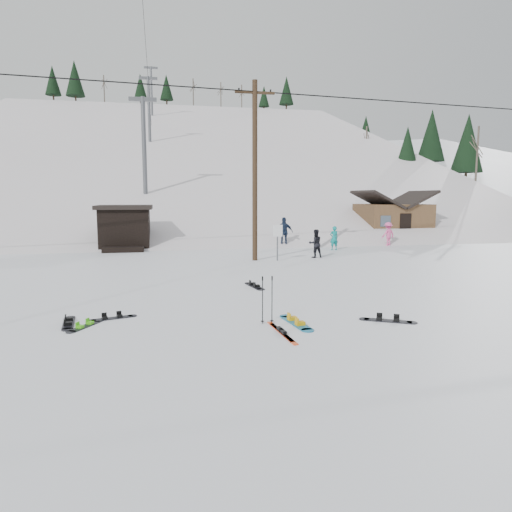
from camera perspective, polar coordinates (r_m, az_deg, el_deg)
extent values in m
plane|color=white|center=(9.90, 4.50, -11.86)|extent=(200.00, 200.00, 0.00)
cube|color=silver|center=(65.83, -8.93, -6.10)|extent=(60.00, 85.24, 65.97)
cube|color=white|center=(73.01, 22.69, -4.45)|extent=(45.66, 93.98, 54.59)
cylinder|color=#3A2819|center=(23.47, -0.14, 10.42)|extent=(0.26, 0.26, 9.00)
cube|color=#3A2819|center=(23.99, -0.15, 19.76)|extent=(2.00, 0.12, 0.12)
cylinder|color=black|center=(24.02, -0.15, 20.04)|extent=(0.08, 0.08, 0.12)
cylinder|color=#595B60|center=(23.41, 2.69, 1.60)|extent=(0.07, 0.07, 1.80)
cube|color=white|center=(23.31, 2.73, 3.18)|extent=(0.50, 0.04, 0.60)
cube|color=black|center=(30.15, -16.02, 3.28)|extent=(3.00, 3.00, 2.50)
cube|color=black|center=(30.09, -16.12, 5.89)|extent=(3.40, 3.40, 0.25)
cube|color=black|center=(28.46, -16.23, 0.82)|extent=(2.40, 1.20, 0.30)
cylinder|color=#595B60|center=(39.21, -13.80, 13.03)|extent=(0.36, 0.36, 8.00)
cube|color=#595B60|center=(39.78, -13.98, 18.48)|extent=(2.20, 0.30, 0.30)
cylinder|color=#595B60|center=(59.92, -13.22, 17.29)|extent=(0.36, 0.36, 8.00)
cube|color=#595B60|center=(60.70, -13.33, 20.82)|extent=(2.20, 0.30, 0.30)
cylinder|color=#595B60|center=(80.80, -12.93, 19.35)|extent=(0.36, 0.36, 8.00)
cube|color=#595B60|center=(81.68, -13.01, 21.96)|extent=(2.20, 0.30, 0.30)
cube|color=brown|center=(37.43, 16.65, 4.16)|extent=(5.00, 4.00, 2.70)
cube|color=black|center=(36.77, 14.88, 6.82)|extent=(2.69, 4.40, 1.43)
cube|color=black|center=(38.04, 18.56, 6.70)|extent=(2.69, 4.40, 1.43)
cube|color=black|center=(35.68, 18.16, 3.56)|extent=(0.90, 0.06, 1.90)
cube|color=#18729C|center=(12.00, 5.02, -8.33)|extent=(0.50, 1.43, 0.03)
cylinder|color=#18729C|center=(12.62, 3.72, -7.53)|extent=(0.32, 0.32, 0.03)
cylinder|color=#18729C|center=(11.39, 6.48, -9.22)|extent=(0.32, 0.32, 0.03)
cube|color=#DC9C0B|center=(12.21, 4.54, -7.76)|extent=(0.25, 0.20, 0.09)
cube|color=#DC9C0B|center=(11.76, 5.53, -8.36)|extent=(0.25, 0.20, 0.09)
cube|color=red|center=(11.09, 3.38, -9.65)|extent=(0.27, 1.76, 0.02)
cube|color=black|center=(11.08, 3.38, -9.41)|extent=(0.12, 0.32, 0.08)
cube|color=red|center=(11.25, 3.06, -9.40)|extent=(0.27, 1.76, 0.02)
cube|color=black|center=(11.24, 3.07, -9.16)|extent=(0.12, 0.32, 0.08)
cylinder|color=black|center=(11.81, 0.82, -5.61)|extent=(0.02, 0.02, 1.21)
cylinder|color=black|center=(11.95, 0.82, -8.15)|extent=(0.09, 0.09, 0.01)
cylinder|color=black|center=(11.69, 0.83, -2.83)|extent=(0.04, 0.04, 0.11)
cylinder|color=black|center=(11.87, 2.01, -5.56)|extent=(0.02, 0.02, 1.21)
cylinder|color=black|center=(12.00, 2.00, -8.08)|extent=(0.09, 0.09, 0.01)
cylinder|color=black|center=(11.75, 2.02, -2.78)|extent=(0.04, 0.04, 0.11)
cube|color=black|center=(13.01, -17.53, -7.43)|extent=(1.11, 0.55, 0.02)
cylinder|color=black|center=(13.11, -15.20, -7.23)|extent=(0.25, 0.25, 0.02)
cylinder|color=black|center=(12.92, -19.91, -7.63)|extent=(0.25, 0.25, 0.02)
cube|color=black|center=(13.03, -16.69, -7.16)|extent=(0.18, 0.21, 0.07)
cube|color=black|center=(12.96, -18.39, -7.30)|extent=(0.18, 0.21, 0.07)
cube|color=black|center=(12.89, -22.38, -7.78)|extent=(0.43, 1.23, 0.02)
cylinder|color=black|center=(13.47, -22.24, -7.13)|extent=(0.28, 0.28, 0.02)
cylinder|color=black|center=(12.31, -22.53, -8.49)|extent=(0.28, 0.28, 0.02)
cube|color=black|center=(13.08, -22.34, -7.32)|extent=(0.21, 0.17, 0.08)
cube|color=black|center=(12.67, -22.44, -7.80)|extent=(0.21, 0.17, 0.08)
cube|color=black|center=(12.45, -20.59, -8.22)|extent=(0.72, 1.02, 0.02)
cylinder|color=black|center=(12.84, -19.12, -7.69)|extent=(0.24, 0.24, 0.02)
cylinder|color=black|center=(12.07, -22.15, -8.79)|extent=(0.24, 0.24, 0.02)
cube|color=#48C116|center=(12.58, -20.06, -7.83)|extent=(0.21, 0.20, 0.07)
cube|color=#48C116|center=(12.30, -21.15, -8.22)|extent=(0.21, 0.20, 0.07)
cube|color=black|center=(12.65, 16.15, -7.79)|extent=(1.20, 0.82, 0.02)
cylinder|color=black|center=(12.66, 18.91, -7.88)|extent=(0.28, 0.28, 0.02)
cylinder|color=black|center=(12.67, 13.39, -7.67)|extent=(0.28, 0.28, 0.02)
cube|color=black|center=(12.64, 17.15, -7.59)|extent=(0.23, 0.25, 0.08)
cube|color=black|center=(12.64, 15.16, -7.52)|extent=(0.23, 0.25, 0.08)
cube|color=black|center=(16.74, -0.20, -3.80)|extent=(0.51, 1.29, 0.03)
cylinder|color=black|center=(17.31, -0.96, -3.42)|extent=(0.29, 0.29, 0.03)
cylinder|color=black|center=(16.16, 0.61, -4.20)|extent=(0.29, 0.29, 0.03)
cube|color=black|center=(16.93, -0.48, -3.48)|extent=(0.23, 0.19, 0.08)
cube|color=black|center=(16.52, 0.08, -3.76)|extent=(0.23, 0.19, 0.08)
imported|color=#0D8581|center=(28.57, 9.72, 2.22)|extent=(0.56, 0.39, 1.47)
imported|color=black|center=(24.79, 7.43, 1.55)|extent=(0.78, 0.62, 1.53)
imported|color=#EB5396|center=(31.96, 16.18, 2.66)|extent=(1.14, 0.86, 1.57)
imported|color=#18243C|center=(29.90, 3.55, 2.99)|extent=(1.20, 0.64, 1.95)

